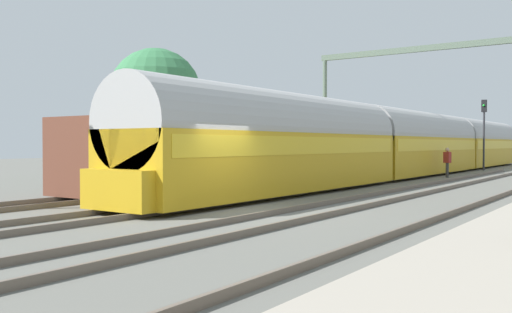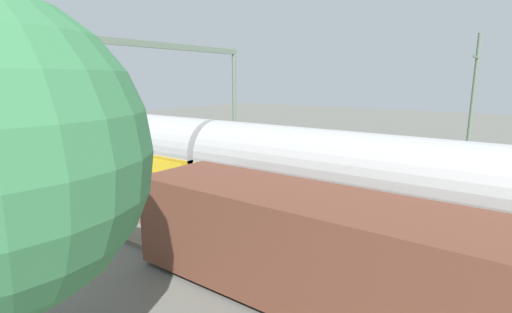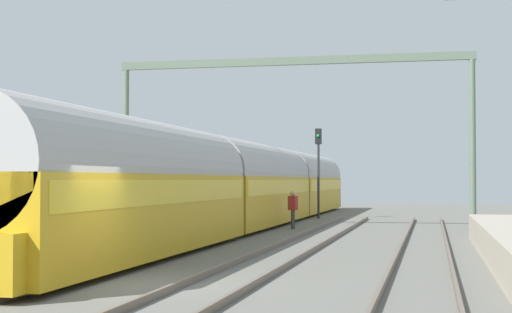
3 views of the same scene
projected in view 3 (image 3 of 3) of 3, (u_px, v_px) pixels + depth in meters
ground at (123, 286)px, 16.86m from camera, size 120.00×120.00×0.00m
track_west at (35, 279)px, 17.29m from camera, size 1.51×60.00×0.16m
track_east at (217, 285)px, 16.43m from camera, size 1.51×60.00×0.16m
track_far_east at (419, 290)px, 15.57m from camera, size 1.52×60.00×0.16m
passenger_train at (254, 185)px, 38.55m from camera, size 2.93×49.20×3.82m
person_crossing at (293, 206)px, 36.67m from camera, size 0.46×0.38×1.73m
railway_signal_far at (318, 161)px, 46.56m from camera, size 0.36×0.30×5.18m
catenary_gantry at (291, 100)px, 37.11m from camera, size 16.48×0.28×7.86m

